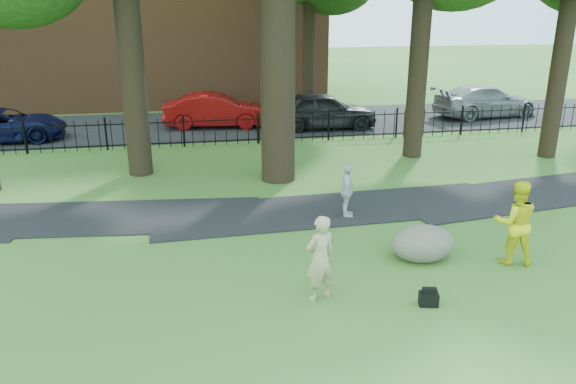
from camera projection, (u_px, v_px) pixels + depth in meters
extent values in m
plane|color=#346122|center=(332.00, 276.00, 12.05)|extent=(120.00, 120.00, 0.00)
cube|color=black|center=(331.00, 210.00, 15.85)|extent=(36.07, 3.85, 0.03)
cube|color=black|center=(247.00, 124.00, 26.94)|extent=(80.00, 7.00, 0.02)
cube|color=black|center=(258.00, 119.00, 22.88)|extent=(44.00, 0.04, 0.04)
cube|color=black|center=(258.00, 139.00, 23.16)|extent=(44.00, 0.04, 0.04)
cylinder|color=black|center=(277.00, 13.00, 16.86)|extent=(1.10, 1.10, 10.50)
cylinder|color=black|center=(129.00, 36.00, 17.71)|extent=(0.80, 0.80, 9.10)
cylinder|color=black|center=(420.00, 42.00, 20.02)|extent=(0.70, 0.70, 8.40)
cylinder|color=black|center=(563.00, 47.00, 20.01)|extent=(0.64, 0.64, 8.05)
imported|color=tan|center=(320.00, 258.00, 10.87)|extent=(0.75, 0.62, 1.75)
imported|color=yellow|center=(515.00, 222.00, 12.38)|extent=(1.10, 0.95, 1.93)
imported|color=silver|center=(347.00, 191.00, 15.11)|extent=(0.59, 0.93, 1.48)
ellipsoid|color=#6A6858|center=(423.00, 241.00, 12.75)|extent=(1.76, 1.58, 0.85)
cube|color=black|center=(429.00, 299.00, 10.85)|extent=(0.41, 0.31, 0.27)
cube|color=maroon|center=(436.00, 248.00, 13.13)|extent=(0.35, 0.28, 0.21)
imported|color=maroon|center=(216.00, 110.00, 25.96)|extent=(4.91, 2.13, 1.57)
imported|color=#0B103A|center=(3.00, 125.00, 23.36)|extent=(5.13, 2.68, 1.38)
imported|color=black|center=(322.00, 110.00, 25.68)|extent=(5.01, 2.18, 1.68)
imported|color=gray|center=(485.00, 101.00, 28.30)|extent=(5.64, 2.92, 1.56)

